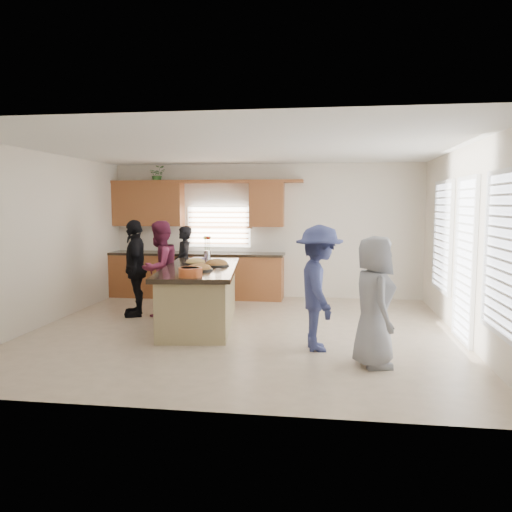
# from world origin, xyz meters

# --- Properties ---
(floor) EXTENTS (6.50, 6.50, 0.00)m
(floor) POSITION_xyz_m (0.00, 0.00, 0.00)
(floor) COLOR beige
(floor) RESTS_ON ground
(room_shell) EXTENTS (6.52, 6.02, 2.81)m
(room_shell) POSITION_xyz_m (0.00, 0.00, 1.90)
(room_shell) COLOR silver
(room_shell) RESTS_ON ground
(back_cabinetry) EXTENTS (4.08, 0.66, 2.46)m
(back_cabinetry) POSITION_xyz_m (-1.47, 2.73, 0.91)
(back_cabinetry) COLOR #99552C
(back_cabinetry) RESTS_ON ground
(right_wall_glazing) EXTENTS (0.06, 4.00, 2.25)m
(right_wall_glazing) POSITION_xyz_m (3.22, -0.13, 1.34)
(right_wall_glazing) COLOR white
(right_wall_glazing) RESTS_ON ground
(island) EXTENTS (1.49, 2.82, 0.95)m
(island) POSITION_xyz_m (-0.75, 0.37, 0.45)
(island) COLOR tan
(island) RESTS_ON ground
(platter_front) EXTENTS (0.41, 0.41, 0.17)m
(platter_front) POSITION_xyz_m (-0.66, -0.04, 0.98)
(platter_front) COLOR black
(platter_front) RESTS_ON island
(platter_mid) EXTENTS (0.42, 0.42, 0.17)m
(platter_mid) POSITION_xyz_m (-0.52, 0.56, 0.98)
(platter_mid) COLOR black
(platter_mid) RESTS_ON island
(platter_back) EXTENTS (0.36, 0.36, 0.15)m
(platter_back) POSITION_xyz_m (-0.93, 0.75, 0.98)
(platter_back) COLOR black
(platter_back) RESTS_ON island
(salad_bowl) EXTENTS (0.33, 0.33, 0.13)m
(salad_bowl) POSITION_xyz_m (-0.61, -0.73, 1.02)
(salad_bowl) COLOR #CF5826
(salad_bowl) RESTS_ON island
(clear_cup) EXTENTS (0.09, 0.09, 0.09)m
(clear_cup) POSITION_xyz_m (-0.26, -0.50, 0.99)
(clear_cup) COLOR white
(clear_cup) RESTS_ON island
(plate_stack) EXTENTS (0.23, 0.23, 0.05)m
(plate_stack) POSITION_xyz_m (-1.03, 1.33, 0.97)
(plate_stack) COLOR #A47EB8
(plate_stack) RESTS_ON island
(flower_vase) EXTENTS (0.14, 0.14, 0.42)m
(flower_vase) POSITION_xyz_m (-0.92, 1.58, 1.17)
(flower_vase) COLOR silver
(flower_vase) RESTS_ON island
(potted_plant) EXTENTS (0.40, 0.37, 0.36)m
(potted_plant) POSITION_xyz_m (-2.28, 2.82, 2.58)
(potted_plant) COLOR #326729
(potted_plant) RESTS_ON back_cabinetry
(woman_left_back) EXTENTS (0.53, 0.65, 1.52)m
(woman_left_back) POSITION_xyz_m (-1.59, 2.33, 0.76)
(woman_left_back) COLOR black
(woman_left_back) RESTS_ON ground
(woman_left_mid) EXTENTS (0.89, 0.99, 1.68)m
(woman_left_mid) POSITION_xyz_m (-1.62, 0.92, 0.84)
(woman_left_mid) COLOR maroon
(woman_left_mid) RESTS_ON ground
(woman_left_front) EXTENTS (0.71, 1.07, 1.70)m
(woman_left_front) POSITION_xyz_m (-2.04, 0.86, 0.85)
(woman_left_front) COLOR black
(woman_left_front) RESTS_ON ground
(woman_right_back) EXTENTS (0.79, 1.18, 1.69)m
(woman_right_back) POSITION_xyz_m (1.18, -0.79, 0.85)
(woman_right_back) COLOR navy
(woman_right_back) RESTS_ON ground
(woman_right_front) EXTENTS (0.64, 0.86, 1.59)m
(woman_right_front) POSITION_xyz_m (1.85, -1.39, 0.80)
(woman_right_front) COLOR gray
(woman_right_front) RESTS_ON ground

